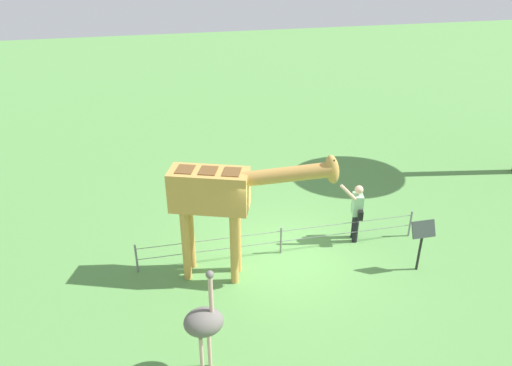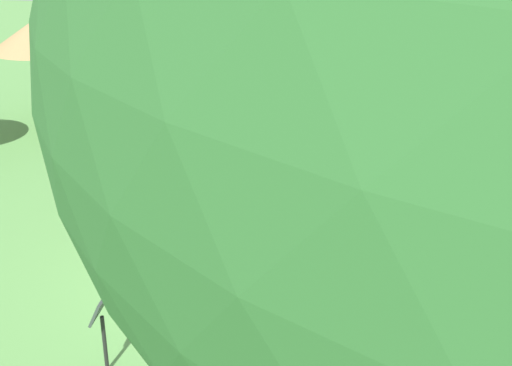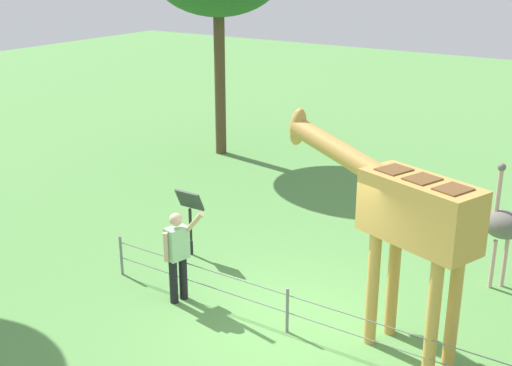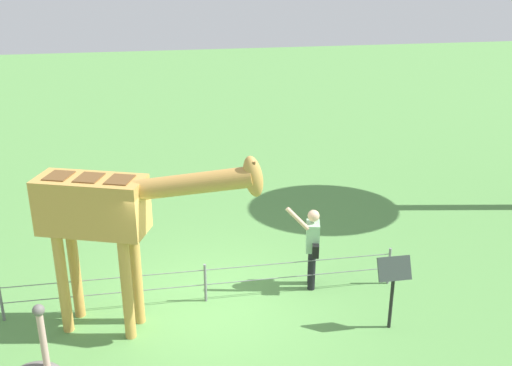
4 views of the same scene
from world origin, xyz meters
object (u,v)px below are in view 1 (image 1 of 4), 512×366
(giraffe, at_px, (223,195))
(ostrich, at_px, (204,322))
(visitor, at_px, (357,210))
(info_sign, at_px, (422,236))

(giraffe, xyz_separation_m, ostrich, (-0.79, -2.72, -0.95))
(visitor, relative_size, ostrich, 0.76)
(visitor, xyz_separation_m, ostrich, (-4.31, -3.44, 0.27))
(ostrich, distance_m, info_sign, 5.62)
(giraffe, xyz_separation_m, info_sign, (4.49, -0.79, -1.18))
(giraffe, height_order, info_sign, giraffe)
(visitor, height_order, ostrich, ostrich)
(giraffe, relative_size, info_sign, 2.70)
(ostrich, relative_size, info_sign, 1.70)
(giraffe, bearing_deg, info_sign, -9.97)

